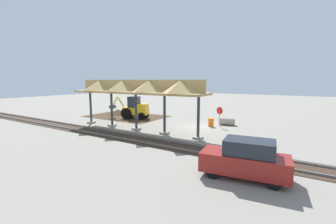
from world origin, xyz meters
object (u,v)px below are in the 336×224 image
object	(u,v)px
stop_sign	(220,113)
concrete_pipe	(227,121)
distant_parked_car	(245,159)
backhoe	(134,109)
traffic_barrel	(211,122)

from	to	relation	value
stop_sign	concrete_pipe	xyz separation A→B (m)	(-0.40, -1.44, -1.10)
stop_sign	distant_parked_car	bearing A→B (deg)	114.77
stop_sign	concrete_pipe	bearing A→B (deg)	-105.68
backhoe	concrete_pipe	bearing A→B (deg)	-170.11
backhoe	concrete_pipe	xyz separation A→B (m)	(-11.40, -1.99, -0.86)
backhoe	concrete_pipe	distance (m)	11.61
concrete_pipe	stop_sign	bearing A→B (deg)	74.32
distant_parked_car	traffic_barrel	world-z (taller)	distant_parked_car
stop_sign	backhoe	distance (m)	11.01
backhoe	traffic_barrel	bearing A→B (deg)	-178.16
concrete_pipe	distant_parked_car	xyz separation A→B (m)	(-4.83, 12.78, 0.58)
backhoe	distant_parked_car	size ratio (longest dim) A/B	1.21
concrete_pipe	traffic_barrel	distance (m)	2.07
concrete_pipe	distant_parked_car	world-z (taller)	distant_parked_car
backhoe	distant_parked_car	world-z (taller)	backhoe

